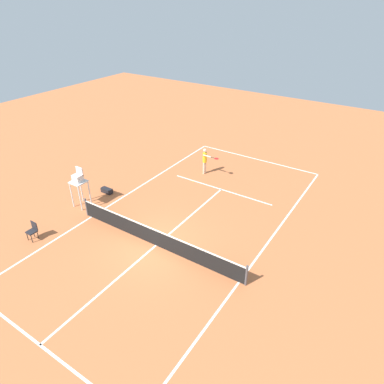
# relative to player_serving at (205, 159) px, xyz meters

# --- Properties ---
(ground_plane) EXTENTS (60.00, 60.00, 0.00)m
(ground_plane) POSITION_rel_player_serving_xyz_m (-1.99, 7.91, -1.09)
(ground_plane) COLOR #C66B3D
(court_lines) EXTENTS (9.16, 24.08, 0.01)m
(court_lines) POSITION_rel_player_serving_xyz_m (-1.99, 7.91, -1.08)
(court_lines) COLOR white
(court_lines) RESTS_ON ground
(tennis_net) EXTENTS (9.76, 0.10, 1.07)m
(tennis_net) POSITION_rel_player_serving_xyz_m (-1.99, 7.91, -0.59)
(tennis_net) COLOR #4C4C51
(tennis_net) RESTS_ON ground
(player_serving) EXTENTS (1.31, 0.57, 1.81)m
(player_serving) POSITION_rel_player_serving_xyz_m (0.00, 0.00, 0.00)
(player_serving) COLOR beige
(player_serving) RESTS_ON ground
(tennis_ball) EXTENTS (0.07, 0.07, 0.07)m
(tennis_ball) POSITION_rel_player_serving_xyz_m (0.01, 1.47, -1.05)
(tennis_ball) COLOR #CCE033
(tennis_ball) RESTS_ON ground
(umpire_chair) EXTENTS (0.80, 0.80, 2.41)m
(umpire_chair) POSITION_rel_player_serving_xyz_m (3.83, 7.38, 0.52)
(umpire_chair) COLOR silver
(umpire_chair) RESTS_ON ground
(courtside_chair_near) EXTENTS (0.44, 0.46, 0.95)m
(courtside_chair_near) POSITION_rel_player_serving_xyz_m (3.45, 10.85, -0.55)
(courtside_chair_near) COLOR #262626
(courtside_chair_near) RESTS_ON ground
(equipment_bag) EXTENTS (0.76, 0.32, 0.30)m
(equipment_bag) POSITION_rel_player_serving_xyz_m (3.73, 5.55, -0.94)
(equipment_bag) COLOR black
(equipment_bag) RESTS_ON ground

